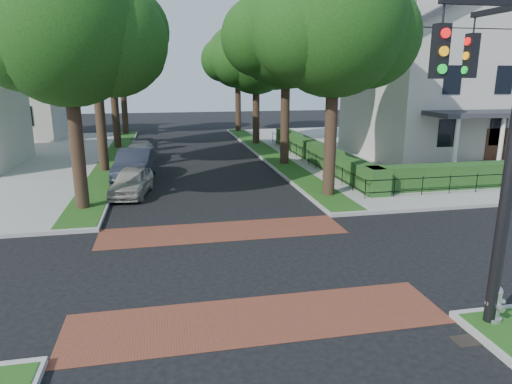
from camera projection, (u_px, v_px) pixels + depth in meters
ground at (237, 266)px, 13.86m from camera, size 120.00×120.00×0.00m
sidewalk_ne at (444, 148)px, 35.64m from camera, size 30.00×30.00×0.15m
crosswalk_far at (223, 231)px, 16.89m from camera, size 9.00×2.20×0.01m
crosswalk_near at (259, 319)px, 10.82m from camera, size 9.00×2.20×0.01m
storm_drain at (468, 340)px, 9.94m from camera, size 0.65×0.45×0.01m
grass_strip_ne at (268, 153)px, 32.99m from camera, size 1.60×29.80×0.02m
grass_strip_nw at (113, 158)px, 30.89m from camera, size 1.60×29.80×0.02m
tree_right_near at (335, 28)px, 19.91m from camera, size 7.75×6.67×10.66m
tree_right_mid at (287, 34)px, 27.42m from camera, size 8.25×7.09×11.22m
tree_right_far at (257, 58)px, 36.21m from camera, size 7.25×6.23×9.74m
tree_right_back at (238, 58)px, 44.66m from camera, size 7.50×6.45×10.20m
tree_left_near at (70, 32)px, 17.86m from camera, size 7.50×6.45×10.20m
tree_left_mid at (95, 24)px, 25.20m from camera, size 8.00×6.88×11.48m
tree_left_far at (113, 54)px, 34.01m from camera, size 7.00×6.02×9.86m
tree_left_back at (122, 55)px, 42.50m from camera, size 7.75×6.66×10.44m
hedge_main_road at (317, 153)px, 29.39m from camera, size 1.00×18.00×1.20m
fence_main_road at (305, 156)px, 29.28m from camera, size 0.06×18.00×0.90m
house_victorian at (454, 69)px, 30.85m from camera, size 13.00×13.05×12.48m
house_left_far at (4, 82)px, 39.96m from camera, size 10.00×9.00×10.14m
traffic_signal at (501, 120)px, 9.44m from camera, size 2.17×2.00×8.00m
parked_car_front at (132, 182)px, 21.82m from camera, size 2.23×4.15×1.34m
parked_car_middle at (135, 165)px, 25.03m from camera, size 2.33×5.24×1.67m
parked_car_rear at (139, 152)px, 30.06m from camera, size 2.11×4.72×1.34m
fire_hydrant at (495, 304)px, 10.34m from camera, size 0.48×0.50×0.91m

